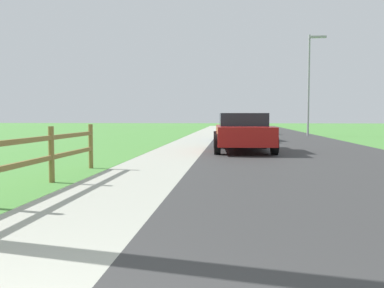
# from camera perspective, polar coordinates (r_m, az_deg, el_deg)

# --- Properties ---
(ground_plane) EXTENTS (120.00, 120.00, 0.00)m
(ground_plane) POSITION_cam_1_polar(r_m,az_deg,el_deg) (26.18, 3.00, 0.79)
(ground_plane) COLOR #4C8C3C
(road_asphalt) EXTENTS (7.00, 66.00, 0.01)m
(road_asphalt) POSITION_cam_1_polar(r_m,az_deg,el_deg) (28.27, 10.27, 0.96)
(road_asphalt) COLOR #353535
(road_asphalt) RESTS_ON ground
(curb_concrete) EXTENTS (6.00, 66.00, 0.01)m
(curb_concrete) POSITION_cam_1_polar(r_m,az_deg,el_deg) (28.45, -2.89, 1.03)
(curb_concrete) COLOR #A7A99A
(curb_concrete) RESTS_ON ground
(grass_verge) EXTENTS (5.00, 66.00, 0.00)m
(grass_verge) POSITION_cam_1_polar(r_m,az_deg,el_deg) (28.70, -5.85, 1.04)
(grass_verge) COLOR #4C8C3C
(grass_verge) RESTS_ON ground
(parked_suv_red) EXTENTS (2.34, 4.92, 1.43)m
(parked_suv_red) POSITION_cam_1_polar(r_m,az_deg,el_deg) (16.30, 6.74, 1.65)
(parked_suv_red) COLOR maroon
(parked_suv_red) RESTS_ON ground
(parked_car_blue) EXTENTS (2.35, 4.97, 1.49)m
(parked_car_blue) POSITION_cam_1_polar(r_m,az_deg,el_deg) (23.79, 6.16, 2.29)
(parked_car_blue) COLOR navy
(parked_car_blue) RESTS_ON ground
(parked_car_silver) EXTENTS (2.23, 4.89, 1.55)m
(parked_car_silver) POSITION_cam_1_polar(r_m,az_deg,el_deg) (32.84, 7.19, 2.70)
(parked_car_silver) COLOR #B7BABF
(parked_car_silver) RESTS_ON ground
(parked_car_white) EXTENTS (2.12, 4.78, 1.49)m
(parked_car_white) POSITION_cam_1_polar(r_m,az_deg,el_deg) (42.08, 5.75, 2.86)
(parked_car_white) COLOR white
(parked_car_white) RESTS_ON ground
(street_lamp) EXTENTS (1.17, 0.20, 6.76)m
(street_lamp) POSITION_cam_1_polar(r_m,az_deg,el_deg) (30.17, 15.44, 8.62)
(street_lamp) COLOR gray
(street_lamp) RESTS_ON ground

